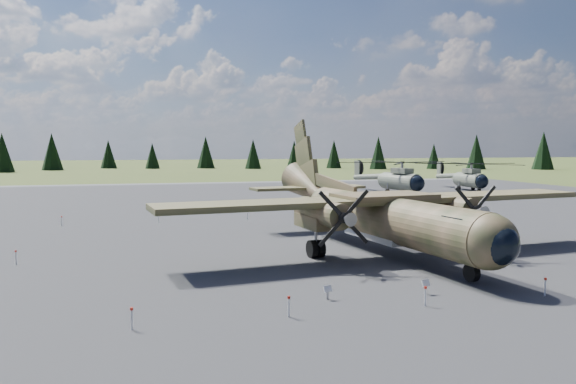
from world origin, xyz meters
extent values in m
plane|color=#495526|center=(0.00, 0.00, 0.00)|extent=(500.00, 500.00, 0.00)
cube|color=slate|center=(0.00, 10.00, 0.00)|extent=(120.00, 120.00, 0.04)
cylinder|color=#373D21|center=(5.24, -2.86, 2.28)|extent=(4.88, 18.03, 2.77)
sphere|color=#373D21|center=(6.31, -11.71, 2.28)|extent=(3.02, 3.02, 2.72)
sphere|color=black|center=(6.37, -12.25, 2.23)|extent=(2.22, 2.22, 2.00)
cube|color=black|center=(6.12, -10.13, 3.02)|extent=(2.16, 1.81, 0.54)
cone|color=#373D21|center=(3.84, 8.75, 3.32)|extent=(3.51, 7.08, 4.17)
cube|color=#9D9FA2|center=(5.12, -1.87, 1.14)|extent=(2.58, 6.13, 0.50)
cube|color=#2E361C|center=(5.18, -2.37, 3.42)|extent=(28.92, 6.78, 0.35)
cube|color=#373D21|center=(5.18, -2.37, 3.63)|extent=(6.33, 4.25, 0.35)
cylinder|color=#373D21|center=(0.79, -3.19, 2.87)|extent=(2.09, 5.29, 1.49)
cube|color=#373D21|center=(0.70, -2.41, 2.23)|extent=(1.88, 3.52, 0.79)
cone|color=gray|center=(1.18, -6.39, 2.87)|extent=(0.85, 0.98, 0.75)
cylinder|color=black|center=(0.70, -2.41, 0.54)|extent=(1.00, 1.19, 1.09)
cylinder|color=#373D21|center=(9.64, -2.13, 2.87)|extent=(2.09, 5.29, 1.49)
cube|color=#373D21|center=(9.55, -1.34, 2.23)|extent=(1.88, 3.52, 0.79)
cone|color=gray|center=(10.03, -5.32, 2.87)|extent=(0.85, 0.98, 0.75)
cylinder|color=black|center=(9.55, -1.34, 0.54)|extent=(1.00, 1.19, 1.09)
cube|color=#373D21|center=(4.29, 5.01, 3.91)|extent=(1.17, 7.46, 1.66)
cube|color=#2E361C|center=(3.78, 9.24, 3.37)|extent=(9.70, 3.30, 0.22)
cylinder|color=gray|center=(6.16, -10.53, 1.26)|extent=(0.15, 0.15, 0.89)
cylinder|color=black|center=(6.16, -10.53, 0.54)|extent=(0.45, 0.96, 0.93)
cylinder|color=slate|center=(25.82, 37.12, 1.79)|extent=(3.80, 7.31, 2.42)
sphere|color=black|center=(26.54, 33.72, 1.74)|extent=(2.63, 2.63, 2.22)
sphere|color=slate|center=(25.11, 40.53, 1.79)|extent=(2.63, 2.63, 2.22)
cube|color=slate|center=(25.90, 36.75, 3.34)|extent=(2.24, 3.37, 0.73)
cylinder|color=gray|center=(25.90, 36.75, 4.06)|extent=(0.41, 0.41, 0.97)
cylinder|color=slate|center=(24.36, 44.08, 2.13)|extent=(2.49, 8.25, 1.38)
cube|color=slate|center=(23.62, 47.63, 3.34)|extent=(0.49, 1.37, 2.32)
cylinder|color=black|center=(23.95, 47.70, 3.34)|extent=(0.57, 2.47, 2.51)
cylinder|color=black|center=(26.42, 34.29, 0.39)|extent=(0.40, 0.70, 0.66)
cylinder|color=black|center=(24.31, 37.99, 0.39)|extent=(0.44, 0.82, 0.77)
cylinder|color=gray|center=(24.31, 37.99, 0.89)|extent=(0.16, 0.16, 1.40)
cylinder|color=black|center=(26.86, 38.53, 0.39)|extent=(0.44, 0.82, 0.77)
cylinder|color=gray|center=(26.86, 38.53, 0.89)|extent=(0.16, 0.16, 1.40)
cylinder|color=slate|center=(38.84, 40.10, 1.63)|extent=(2.48, 6.44, 2.20)
sphere|color=black|center=(38.70, 36.93, 1.59)|extent=(2.12, 2.12, 2.03)
sphere|color=slate|center=(38.98, 43.27, 1.63)|extent=(2.12, 2.12, 2.03)
cube|color=slate|center=(38.82, 39.75, 3.04)|extent=(1.62, 2.88, 0.66)
cylinder|color=gray|center=(38.82, 39.75, 3.70)|extent=(0.33, 0.33, 0.88)
cylinder|color=slate|center=(39.13, 46.58, 1.94)|extent=(1.07, 7.55, 1.26)
cube|color=slate|center=(39.27, 49.88, 3.04)|extent=(0.25, 1.24, 2.12)
cylinder|color=black|center=(39.58, 49.87, 3.04)|extent=(0.15, 2.29, 2.29)
cylinder|color=black|center=(38.72, 37.46, 0.35)|extent=(0.27, 0.61, 0.60)
cylinder|color=black|center=(37.70, 41.21, 0.35)|extent=(0.30, 0.72, 0.71)
cylinder|color=gray|center=(37.70, 41.21, 0.82)|extent=(0.13, 0.13, 1.28)
cylinder|color=black|center=(40.07, 41.11, 0.35)|extent=(0.30, 0.72, 0.71)
cylinder|color=gray|center=(40.07, 41.11, 0.82)|extent=(0.13, 0.13, 1.28)
cube|color=gray|center=(-1.67, -11.46, 0.25)|extent=(0.09, 0.09, 0.50)
cube|color=white|center=(-1.67, -11.50, 0.49)|extent=(0.44, 0.28, 0.28)
cube|color=gray|center=(2.96, -11.73, 0.27)|extent=(0.10, 0.10, 0.54)
cube|color=white|center=(2.96, -11.78, 0.53)|extent=(0.47, 0.30, 0.30)
cylinder|color=white|center=(-10.00, -13.50, 0.40)|extent=(0.07, 0.07, 0.80)
cylinder|color=red|center=(-10.00, -13.50, 0.80)|extent=(0.12, 0.12, 0.10)
cylinder|color=white|center=(-4.00, -13.50, 0.40)|extent=(0.07, 0.07, 0.80)
cylinder|color=red|center=(-4.00, -13.50, 0.80)|extent=(0.12, 0.12, 0.10)
cylinder|color=white|center=(2.00, -13.50, 0.40)|extent=(0.07, 0.07, 0.80)
cylinder|color=red|center=(2.00, -13.50, 0.80)|extent=(0.12, 0.12, 0.10)
cylinder|color=white|center=(8.00, -13.50, 0.40)|extent=(0.07, 0.07, 0.80)
cylinder|color=red|center=(8.00, -13.50, 0.80)|extent=(0.12, 0.12, 0.10)
cylinder|color=white|center=(-16.00, 16.00, 0.40)|extent=(0.07, 0.07, 0.80)
cylinder|color=red|center=(-16.00, 16.00, 0.80)|extent=(0.12, 0.12, 0.10)
cylinder|color=white|center=(-8.00, 16.00, 0.40)|extent=(0.07, 0.07, 0.80)
cylinder|color=red|center=(-8.00, 16.00, 0.80)|extent=(0.12, 0.12, 0.10)
cylinder|color=white|center=(0.00, 16.00, 0.40)|extent=(0.07, 0.07, 0.80)
cylinder|color=red|center=(0.00, 16.00, 0.80)|extent=(0.12, 0.12, 0.10)
cylinder|color=white|center=(8.00, 16.00, 0.40)|extent=(0.07, 0.07, 0.80)
cylinder|color=red|center=(8.00, 16.00, 0.80)|extent=(0.12, 0.12, 0.10)
cylinder|color=white|center=(16.00, 16.00, 0.40)|extent=(0.07, 0.07, 0.80)
cylinder|color=red|center=(16.00, 16.00, 0.80)|extent=(0.12, 0.12, 0.10)
cylinder|color=white|center=(-16.50, 0.00, 0.40)|extent=(0.07, 0.07, 0.80)
cylinder|color=red|center=(-16.50, 0.00, 0.80)|extent=(0.12, 0.12, 0.10)
cylinder|color=white|center=(16.50, 0.00, 0.40)|extent=(0.07, 0.07, 0.80)
cylinder|color=red|center=(16.50, 0.00, 0.80)|extent=(0.12, 0.12, 0.10)
cone|color=black|center=(103.77, 103.36, 5.49)|extent=(6.15, 6.15, 10.98)
cone|color=black|center=(86.71, 110.88, 5.11)|extent=(5.72, 5.72, 10.22)
cone|color=black|center=(75.43, 115.53, 3.77)|extent=(4.22, 4.22, 7.53)
cone|color=black|center=(59.10, 118.95, 4.82)|extent=(5.40, 5.40, 9.64)
cone|color=black|center=(48.65, 128.54, 4.34)|extent=(4.86, 4.86, 8.68)
cone|color=black|center=(38.06, 136.02, 4.26)|extent=(4.77, 4.77, 8.53)
cone|color=black|center=(23.75, 130.49, 4.41)|extent=(4.94, 4.94, 8.82)
cone|color=black|center=(10.53, 138.21, 4.87)|extent=(5.46, 5.46, 9.75)
cone|color=black|center=(-5.38, 138.88, 3.87)|extent=(4.33, 4.33, 7.73)
cone|color=black|center=(-18.25, 145.18, 4.31)|extent=(4.83, 4.83, 8.63)
cone|color=black|center=(-32.94, 135.52, 5.22)|extent=(5.84, 5.84, 10.43)
cone|color=black|center=(-43.56, 125.52, 5.11)|extent=(5.73, 5.73, 10.23)
camera|label=1|loc=(-9.66, -34.51, 6.78)|focal=35.00mm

